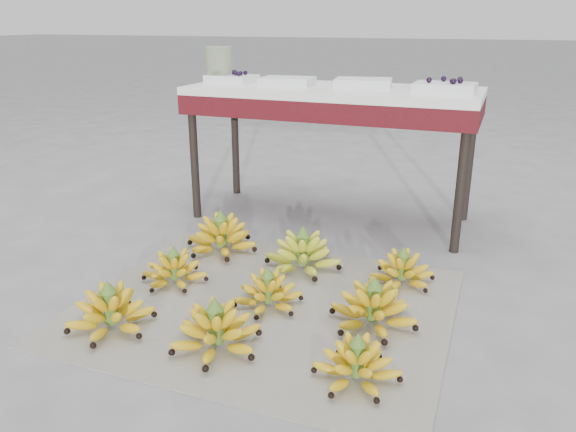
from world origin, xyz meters
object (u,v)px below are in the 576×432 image
(bunch_front_center, at_px, (216,331))
(bunch_mid_center, at_px, (268,293))
(vendor_table, at_px, (332,103))
(tray_far_right, at_px, (445,87))
(tray_right, at_px, (363,83))
(tray_left, at_px, (287,81))
(bunch_front_left, at_px, (111,312))
(bunch_back_right, at_px, (402,271))
(bunch_back_center, at_px, (303,254))
(newspaper_mat, at_px, (265,306))
(bunch_front_right, at_px, (357,364))
(bunch_mid_left, at_px, (174,270))
(bunch_back_left, at_px, (221,237))
(glass_jar, at_px, (219,64))
(tray_far_left, at_px, (232,78))

(bunch_front_center, distance_m, bunch_mid_center, 0.30)
(vendor_table, bearing_deg, tray_far_right, -3.35)
(tray_right, bearing_deg, tray_left, -173.43)
(bunch_mid_center, bearing_deg, bunch_front_left, -146.87)
(bunch_back_right, height_order, tray_left, tray_left)
(bunch_back_center, height_order, tray_far_right, tray_far_right)
(newspaper_mat, height_order, bunch_front_center, bunch_front_center)
(bunch_front_left, bearing_deg, bunch_back_right, 18.13)
(vendor_table, xyz_separation_m, tray_far_right, (0.51, -0.03, 0.10))
(bunch_front_right, distance_m, bunch_mid_left, 0.86)
(bunch_back_left, distance_m, bunch_back_center, 0.39)
(bunch_front_left, height_order, bunch_back_left, bunch_back_left)
(newspaper_mat, relative_size, tray_far_right, 4.76)
(bunch_front_right, relative_size, bunch_mid_center, 1.01)
(bunch_front_center, height_order, glass_jar, glass_jar)
(tray_left, height_order, glass_jar, glass_jar)
(bunch_mid_left, bearing_deg, bunch_mid_center, -12.05)
(tray_far_right, xyz_separation_m, glass_jar, (-1.11, 0.04, 0.06))
(bunch_back_left, bearing_deg, bunch_front_left, -83.32)
(newspaper_mat, bearing_deg, bunch_mid_center, -10.12)
(bunch_front_right, bearing_deg, glass_jar, 125.17)
(tray_far_left, height_order, tray_far_right, tray_far_right)
(vendor_table, bearing_deg, bunch_mid_left, -109.09)
(bunch_mid_left, height_order, tray_far_right, tray_far_right)
(bunch_back_right, relative_size, glass_jar, 1.50)
(bunch_mid_center, distance_m, tray_far_left, 1.30)
(bunch_front_left, xyz_separation_m, bunch_mid_center, (0.41, 0.32, -0.01))
(bunch_front_left, relative_size, vendor_table, 0.26)
(bunch_front_left, relative_size, bunch_back_right, 1.39)
(bunch_front_right, distance_m, bunch_back_left, 1.03)
(bunch_mid_center, distance_m, bunch_back_right, 0.53)
(bunch_back_center, distance_m, glass_jar, 1.15)
(bunch_mid_left, relative_size, tray_far_right, 1.02)
(bunch_mid_left, bearing_deg, bunch_front_right, -29.58)
(tray_right, bearing_deg, bunch_mid_left, -115.63)
(bunch_back_left, relative_size, tray_right, 1.24)
(bunch_front_right, xyz_separation_m, bunch_back_right, (0.00, 0.65, 0.00))
(tray_far_left, bearing_deg, bunch_front_center, -66.08)
(bunch_back_center, bearing_deg, newspaper_mat, -80.88)
(bunch_front_center, xyz_separation_m, bunch_mid_left, (-0.36, 0.34, -0.01))
(bunch_front_center, distance_m, bunch_mid_left, 0.50)
(tray_left, xyz_separation_m, glass_jar, (-0.37, 0.02, 0.07))
(newspaper_mat, distance_m, tray_left, 1.20)
(bunch_front_left, xyz_separation_m, bunch_front_right, (0.80, 0.02, -0.01))
(bunch_mid_center, xyz_separation_m, glass_jar, (-0.67, 0.98, 0.68))
(newspaper_mat, height_order, bunch_back_center, bunch_back_center)
(bunch_front_right, bearing_deg, tray_right, 99.80)
(bunch_back_left, relative_size, tray_far_left, 1.39)
(tray_left, bearing_deg, bunch_back_left, -97.83)
(tray_far_left, bearing_deg, tray_far_right, -2.12)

